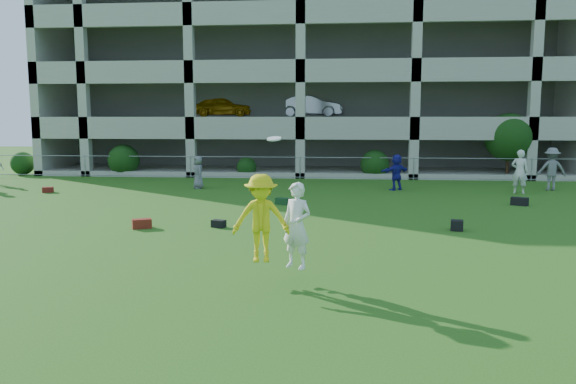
# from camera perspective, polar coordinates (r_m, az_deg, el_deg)

# --- Properties ---
(ground) EXTENTS (100.00, 100.00, 0.00)m
(ground) POSITION_cam_1_polar(r_m,az_deg,el_deg) (11.58, -5.70, -8.79)
(ground) COLOR #235114
(ground) RESTS_ON ground
(bystander_c) EXTENTS (0.80, 0.88, 1.51)m
(bystander_c) POSITION_cam_1_polar(r_m,az_deg,el_deg) (26.23, -9.11, 2.00)
(bystander_c) COLOR slate
(bystander_c) RESTS_ON ground
(bystander_d) EXTENTS (1.50, 1.27, 1.62)m
(bystander_d) POSITION_cam_1_polar(r_m,az_deg,el_deg) (25.78, 10.96, 1.99)
(bystander_d) COLOR #222092
(bystander_d) RESTS_ON ground
(bystander_e) EXTENTS (0.82, 0.69, 1.90)m
(bystander_e) POSITION_cam_1_polar(r_m,az_deg,el_deg) (26.11, 22.48, 1.93)
(bystander_e) COLOR silver
(bystander_e) RESTS_ON ground
(bystander_f) EXTENTS (1.30, 0.81, 1.92)m
(bystander_f) POSITION_cam_1_polar(r_m,az_deg,el_deg) (27.93, 25.20, 2.13)
(bystander_f) COLOR slate
(bystander_f) RESTS_ON ground
(bag_red_a) EXTENTS (0.63, 0.51, 0.28)m
(bag_red_a) POSITION_cam_1_polar(r_m,az_deg,el_deg) (17.18, -14.63, -3.13)
(bag_red_a) COLOR #5C110F
(bag_red_a) RESTS_ON ground
(bag_black_b) EXTENTS (0.46, 0.37, 0.22)m
(bag_black_b) POSITION_cam_1_polar(r_m,az_deg,el_deg) (16.91, -7.06, -3.21)
(bag_black_b) COLOR black
(bag_black_b) RESTS_ON ground
(crate_d) EXTENTS (0.41, 0.41, 0.30)m
(crate_d) POSITION_cam_1_polar(r_m,az_deg,el_deg) (17.03, 16.78, -3.26)
(crate_d) COLOR black
(crate_d) RESTS_ON ground
(bag_black_e) EXTENTS (0.67, 0.55, 0.30)m
(bag_black_e) POSITION_cam_1_polar(r_m,az_deg,el_deg) (22.68, 22.46, -0.88)
(bag_black_e) COLOR black
(bag_black_e) RESTS_ON ground
(bag_red_f) EXTENTS (0.52, 0.43, 0.24)m
(bag_red_f) POSITION_cam_1_polar(r_m,az_deg,el_deg) (26.72, -23.20, 0.21)
(bag_red_f) COLOR #5D1013
(bag_red_f) RESTS_ON ground
(bag_green_g) EXTENTS (0.58, 0.48, 0.25)m
(bag_green_g) POSITION_cam_1_polar(r_m,az_deg,el_deg) (21.16, -0.55, -0.94)
(bag_green_g) COLOR #13351B
(bag_green_g) RESTS_ON ground
(frisbee_contest) EXTENTS (1.66, 0.77, 2.59)m
(frisbee_contest) POSITION_cam_1_polar(r_m,az_deg,el_deg) (10.99, -1.83, -2.86)
(frisbee_contest) COLOR yellow
(frisbee_contest) RESTS_ON ground
(parking_garage) EXTENTS (30.00, 14.00, 12.00)m
(parking_garage) POSITION_cam_1_polar(r_m,az_deg,el_deg) (38.76, 2.19, 11.64)
(parking_garage) COLOR #9E998C
(parking_garage) RESTS_ON ground
(fence) EXTENTS (36.06, 0.06, 1.20)m
(fence) POSITION_cam_1_polar(r_m,az_deg,el_deg) (30.10, 1.23, 2.52)
(fence) COLOR gray
(fence) RESTS_ON ground
(shrub_row) EXTENTS (34.38, 2.52, 3.50)m
(shrub_row) POSITION_cam_1_polar(r_m,az_deg,el_deg) (30.75, 9.92, 4.19)
(shrub_row) COLOR #163D11
(shrub_row) RESTS_ON ground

